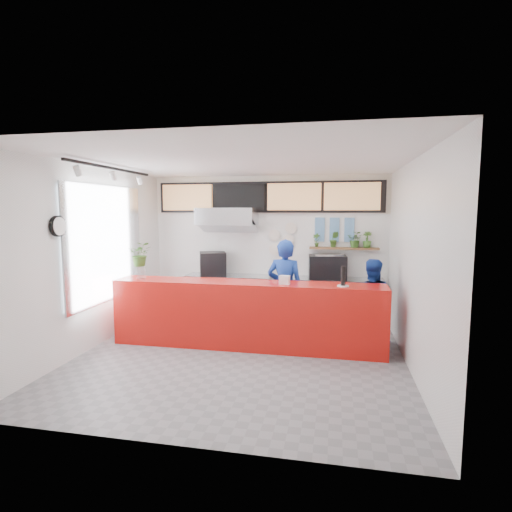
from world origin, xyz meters
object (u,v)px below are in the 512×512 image
Objects in this scene: panini_oven at (213,263)px; pepper_mill at (343,276)px; staff_center at (285,289)px; espresso_machine at (327,267)px; staff_right at (371,302)px; service_counter at (247,315)px.

panini_oven is 1.79× the size of pepper_mill.
panini_oven is 3.28m from pepper_mill.
staff_center is 1.24m from pepper_mill.
pepper_mill reaches higher than espresso_machine.
pepper_mill is at bearing 154.58° from staff_center.
espresso_machine is 1.90m from pepper_mill.
staff_right reaches higher than panini_oven.
service_counter is 14.93× the size of pepper_mill.
panini_oven reaches higher than service_counter.
espresso_machine is 1.49m from staff_right.
panini_oven is 0.73× the size of espresso_machine.
service_counter is at bearing 53.22° from staff_center.
staff_right is 4.85× the size of pepper_mill.
panini_oven is 0.37× the size of staff_right.
espresso_machine is 1.44m from staff_center.
service_counter is at bearing -78.15° from panini_oven.
staff_center is at bearing 146.70° from pepper_mill.
staff_center reaches higher than staff_right.
panini_oven is 3.43m from staff_right.
pepper_mill is (0.28, -1.87, 0.13)m from espresso_machine.
staff_right reaches higher than espresso_machine.
espresso_machine is at bearing -112.21° from staff_center.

